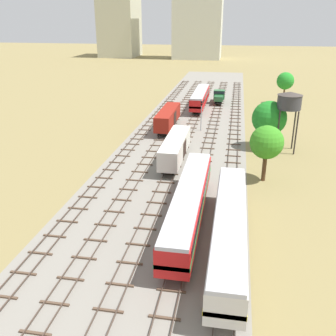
{
  "coord_description": "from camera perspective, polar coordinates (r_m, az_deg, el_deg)",
  "views": [
    {
      "loc": [
        8.37,
        -10.85,
        20.58
      ],
      "look_at": [
        0.0,
        36.14,
        1.5
      ],
      "focal_mm": 40.67,
      "sensor_mm": 36.0,
      "label": 1
    }
  ],
  "objects": [
    {
      "name": "lineside_tree_1",
      "position": [
        51.06,
        14.58,
        3.7
      ],
      "size": [
        4.4,
        4.4,
        7.59
      ],
      "color": "#4C331E",
      "rests_on": "ground"
    },
    {
      "name": "freight_boxcar_left_midfar",
      "position": [
        74.33,
        -0.02,
        7.67
      ],
      "size": [
        2.87,
        14.0,
        3.6
      ],
      "color": "maroon",
      "rests_on": "ground"
    },
    {
      "name": "water_tower",
      "position": [
        63.3,
        17.74,
        9.46
      ],
      "size": [
        3.91,
        3.91,
        9.71
      ],
      "color": "#2D2826",
      "rests_on": "ground"
    },
    {
      "name": "diesel_railcar_centre_left_far",
      "position": [
        93.12,
        4.84,
        10.58
      ],
      "size": [
        2.96,
        20.5,
        3.8
      ],
      "color": "red",
      "rests_on": "ground"
    },
    {
      "name": "track_centre",
      "position": [
        70.98,
        6.41,
        4.91
      ],
      "size": [
        2.4,
        126.0,
        0.29
      ],
      "color": "#47382D",
      "rests_on": "ground"
    },
    {
      "name": "track_centre_left",
      "position": [
        71.36,
        2.95,
        5.11
      ],
      "size": [
        2.4,
        126.0,
        0.29
      ],
      "color": "#47382D",
      "rests_on": "ground"
    },
    {
      "name": "passenger_coach_centre_right_nearest",
      "position": [
        35.81,
        9.2,
        -8.64
      ],
      "size": [
        2.96,
        22.0,
        3.8
      ],
      "color": "beige",
      "rests_on": "ground"
    },
    {
      "name": "ballast_bed",
      "position": [
        70.45,
        2.85,
        4.78
      ],
      "size": [
        21.2,
        176.0,
        0.01
      ],
      "primitive_type": "cube",
      "color": "gray",
      "rests_on": "ground"
    },
    {
      "name": "skyline_tower_0",
      "position": [
        220.16,
        -7.24,
        20.1
      ],
      "size": [
        18.81,
        23.15,
        29.41
      ],
      "color": "#BBBAA0",
      "rests_on": "ground"
    },
    {
      "name": "track_left",
      "position": [
        71.99,
        -0.46,
        5.29
      ],
      "size": [
        2.4,
        126.0,
        0.29
      ],
      "color": "#47382D",
      "rests_on": "ground"
    },
    {
      "name": "lineside_tree_0",
      "position": [
        64.71,
        14.94,
        7.21
      ],
      "size": [
        5.64,
        5.64,
        7.93
      ],
      "color": "#4C331E",
      "rests_on": "ground"
    },
    {
      "name": "freight_boxcar_centre_left_mid",
      "position": [
        56.73,
        1.09,
        3.15
      ],
      "size": [
        2.87,
        14.0,
        3.6
      ],
      "color": "beige",
      "rests_on": "ground"
    },
    {
      "name": "signal_post_nearest",
      "position": [
        73.35,
        5.02,
        8.38
      ],
      "size": [
        0.28,
        0.47,
        5.81
      ],
      "color": "gray",
      "rests_on": "ground"
    },
    {
      "name": "passenger_coach_centre_near",
      "position": [
        39.87,
        3.17,
        -5.03
      ],
      "size": [
        2.96,
        22.0,
        3.8
      ],
      "color": "red",
      "rests_on": "ground"
    },
    {
      "name": "shunter_loco_centre_farther",
      "position": [
        98.67,
        7.69,
        10.75
      ],
      "size": [
        2.74,
        8.46,
        3.1
      ],
      "color": "#286638",
      "rests_on": "ground"
    },
    {
      "name": "ground_plane",
      "position": [
        70.45,
        2.85,
        4.78
      ],
      "size": [
        480.0,
        480.0,
        0.0
      ],
      "primitive_type": "plane",
      "color": "olive"
    },
    {
      "name": "track_far_left",
      "position": [
        72.87,
        -3.8,
        5.45
      ],
      "size": [
        2.4,
        126.0,
        0.29
      ],
      "color": "#47382D",
      "rests_on": "ground"
    },
    {
      "name": "track_centre_right",
      "position": [
        70.86,
        9.89,
        4.69
      ],
      "size": [
        2.4,
        126.0,
        0.29
      ],
      "color": "#47382D",
      "rests_on": "ground"
    },
    {
      "name": "lineside_tree_2",
      "position": [
        100.8,
        17.18,
        12.35
      ],
      "size": [
        4.23,
        4.23,
        7.82
      ],
      "color": "#4C331E",
      "rests_on": "ground"
    }
  ]
}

